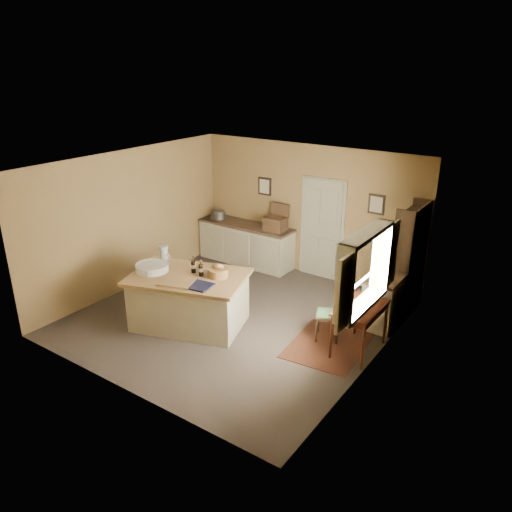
{
  "coord_description": "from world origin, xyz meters",
  "views": [
    {
      "loc": [
        4.71,
        -6.18,
        4.23
      ],
      "look_at": [
        0.27,
        0.24,
        1.15
      ],
      "focal_mm": 35.0,
      "sensor_mm": 36.0,
      "label": 1
    }
  ],
  "objects_px": {
    "desk_chair": "(328,315)",
    "right_cabinet": "(385,299)",
    "work_island": "(189,299)",
    "writing_desk": "(361,312)",
    "shelving_unit": "(411,259)",
    "sideboard": "(246,242)"
  },
  "relations": [
    {
      "from": "work_island",
      "to": "shelving_unit",
      "type": "relative_size",
      "value": 1.11
    },
    {
      "from": "desk_chair",
      "to": "right_cabinet",
      "type": "relative_size",
      "value": 0.86
    },
    {
      "from": "right_cabinet",
      "to": "sideboard",
      "type": "bearing_deg",
      "value": 165.76
    },
    {
      "from": "sideboard",
      "to": "shelving_unit",
      "type": "bearing_deg",
      "value": -3.1
    },
    {
      "from": "work_island",
      "to": "desk_chair",
      "type": "height_order",
      "value": "work_island"
    },
    {
      "from": "sideboard",
      "to": "writing_desk",
      "type": "distance_m",
      "value": 4.05
    },
    {
      "from": "sideboard",
      "to": "writing_desk",
      "type": "xyz_separation_m",
      "value": [
        3.54,
        -1.96,
        0.19
      ]
    },
    {
      "from": "writing_desk",
      "to": "desk_chair",
      "type": "xyz_separation_m",
      "value": [
        -0.56,
        0.06,
        -0.25
      ]
    },
    {
      "from": "work_island",
      "to": "sideboard",
      "type": "bearing_deg",
      "value": 88.13
    },
    {
      "from": "writing_desk",
      "to": "shelving_unit",
      "type": "xyz_separation_m",
      "value": [
        0.15,
        1.76,
        0.31
      ]
    },
    {
      "from": "sideboard",
      "to": "right_cabinet",
      "type": "height_order",
      "value": "sideboard"
    },
    {
      "from": "shelving_unit",
      "to": "sideboard",
      "type": "bearing_deg",
      "value": 176.9
    },
    {
      "from": "work_island",
      "to": "right_cabinet",
      "type": "relative_size",
      "value": 2.21
    },
    {
      "from": "work_island",
      "to": "desk_chair",
      "type": "bearing_deg",
      "value": 4.74
    },
    {
      "from": "right_cabinet",
      "to": "shelving_unit",
      "type": "xyz_separation_m",
      "value": [
        0.15,
        0.7,
        0.52
      ]
    },
    {
      "from": "work_island",
      "to": "writing_desk",
      "type": "xyz_separation_m",
      "value": [
        2.71,
        0.86,
        0.19
      ]
    },
    {
      "from": "writing_desk",
      "to": "desk_chair",
      "type": "height_order",
      "value": "desk_chair"
    },
    {
      "from": "work_island",
      "to": "sideboard",
      "type": "distance_m",
      "value": 2.94
    },
    {
      "from": "writing_desk",
      "to": "right_cabinet",
      "type": "distance_m",
      "value": 1.09
    },
    {
      "from": "sideboard",
      "to": "right_cabinet",
      "type": "distance_m",
      "value": 3.65
    },
    {
      "from": "sideboard",
      "to": "desk_chair",
      "type": "bearing_deg",
      "value": -32.62
    },
    {
      "from": "right_cabinet",
      "to": "shelving_unit",
      "type": "bearing_deg",
      "value": 77.73
    }
  ]
}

